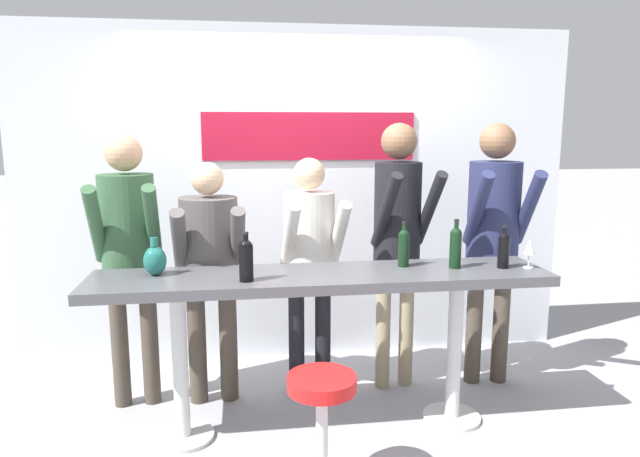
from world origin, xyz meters
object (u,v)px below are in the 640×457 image
person_left (210,258)px  wine_glass_0 (529,248)px  tasting_table (322,298)px  wine_bottle_2 (504,248)px  person_center (398,224)px  person_center_right (493,225)px  decorative_vase (155,260)px  bar_stool (322,417)px  person_center_left (310,250)px  person_far_left (129,240)px  wine_bottle_3 (246,258)px  wine_bottle_1 (404,246)px  wine_bottle_0 (456,246)px

person_left → wine_glass_0: (1.92, -0.52, 0.12)m
tasting_table → wine_bottle_2: (1.10, -0.03, 0.27)m
tasting_table → person_center: bearing=40.6°
person_center_right → decorative_vase: person_center_right is taller
bar_stool → person_center_left: size_ratio=0.39×
person_far_left → wine_bottle_3: (0.73, -0.60, -0.00)m
bar_stool → decorative_vase: (-0.87, 0.71, 0.66)m
person_center_left → person_center_right: (1.27, -0.05, 0.15)m
wine_bottle_2 → person_left: bearing=164.5°
wine_bottle_1 → wine_glass_0: wine_bottle_1 is taller
tasting_table → wine_bottle_0: (0.81, 0.01, 0.29)m
tasting_table → person_center_right: person_center_right is taller
person_center_left → person_center: (0.60, -0.03, 0.17)m
person_left → bar_stool: bearing=-64.6°
tasting_table → wine_bottle_1: size_ratio=9.64×
decorative_vase → wine_bottle_2: bearing=-3.1°
tasting_table → wine_bottle_0: wine_bottle_0 is taller
tasting_table → wine_bottle_3: 0.53m
person_far_left → wine_bottle_3: size_ratio=6.45×
person_far_left → wine_bottle_1: person_far_left is taller
person_left → wine_bottle_2: 1.84m
tasting_table → person_center_left: size_ratio=1.65×
person_center_left → wine_bottle_3: bearing=-130.3°
person_center → wine_bottle_1: 0.43m
person_center_right → wine_glass_0: 0.54m
person_center → wine_bottle_3: size_ratio=6.70×
wine_bottle_0 → wine_bottle_3: size_ratio=1.08×
bar_stool → wine_bottle_1: bearing=49.7°
person_left → person_center_left: bearing=3.6°
person_center → wine_glass_0: (0.66, -0.56, -0.06)m
wine_bottle_2 → wine_bottle_3: (-1.54, -0.09, 0.01)m
person_far_left → person_center_right: size_ratio=0.96×
wine_bottle_2 → wine_glass_0: size_ratio=1.47×
wine_bottle_0 → bar_stool: bearing=-144.9°
person_far_left → bar_stool: bearing=-49.9°
wine_bottle_3 → wine_glass_0: 1.69m
bar_stool → wine_bottle_0: 1.31m
bar_stool → decorative_vase: bearing=140.7°
wine_bottle_0 → wine_bottle_2: 0.29m
person_left → person_center_left: size_ratio=0.99×
person_far_left → person_center: size_ratio=0.96×
tasting_table → person_center_right: (1.27, 0.48, 0.33)m
bar_stool → person_center: 1.52m
wine_bottle_3 → bar_stool: bearing=-55.4°
person_center_right → bar_stool: bearing=-135.7°
person_far_left → wine_bottle_1: bearing=-17.3°
person_center → person_center_right: same height
person_center_right → wine_bottle_1: person_center_right is taller
wine_bottle_0 → wine_glass_0: wine_bottle_0 is taller
bar_stool → person_center_right: size_ratio=0.34×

